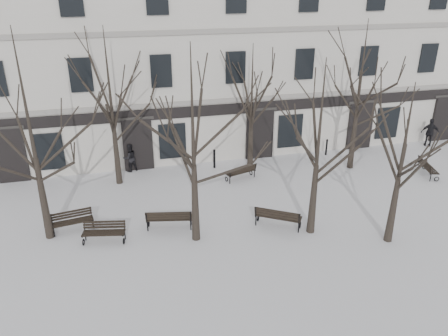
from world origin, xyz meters
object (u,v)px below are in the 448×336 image
object	(u,v)px
bench_0	(104,231)
bench_4	(241,172)
tree_3	(404,147)
tree_0	(27,115)
bench_3	(73,220)
bench_5	(427,167)
bench_2	(278,217)
tree_2	(320,130)
bench_1	(169,218)
tree_1	(193,125)

from	to	relation	value
bench_0	bench_4	xyz separation A→B (m)	(7.03, 4.29, -0.01)
tree_3	bench_4	distance (m)	8.96
tree_0	bench_3	world-z (taller)	tree_0
bench_4	bench_5	distance (m)	10.08
bench_2	tree_2	bearing A→B (deg)	-174.87
tree_0	bench_1	size ratio (longest dim) A/B	4.18
tree_2	bench_5	size ratio (longest dim) A/B	4.12
tree_2	bench_0	bearing A→B (deg)	170.85
tree_2	bench_4	distance (m)	7.11
tree_2	tree_3	xyz separation A→B (m)	(2.79, -1.39, -0.47)
tree_1	bench_5	bearing A→B (deg)	13.26
bench_2	bench_3	bearing A→B (deg)	19.86
bench_0	bench_2	xyz separation A→B (m)	(7.20, -0.71, 0.07)
tree_2	bench_1	xyz separation A→B (m)	(-5.75, 1.66, -4.02)
tree_2	bench_3	distance (m)	10.86
bench_3	bench_5	world-z (taller)	bench_5
tree_3	bench_5	size ratio (longest dim) A/B	3.69
tree_2	bench_3	xyz separation A→B (m)	(-9.72, 2.59, -4.08)
tree_1	tree_2	xyz separation A→B (m)	(4.79, -0.63, -0.39)
tree_3	bench_1	size ratio (longest dim) A/B	3.24
tree_2	bench_2	distance (m)	4.24
bench_3	bench_5	xyz separation A→B (m)	(18.22, 1.17, 0.00)
tree_3	bench_0	bearing A→B (deg)	166.25
bench_0	bench_4	world-z (taller)	bench_0
tree_0	bench_0	xyz separation A→B (m)	(2.21, -0.88, -4.79)
bench_4	tree_0	bearing A→B (deg)	2.77
bench_4	bench_5	world-z (taller)	bench_5
tree_2	tree_3	world-z (taller)	tree_2
bench_0	bench_3	distance (m)	1.78
tree_0	bench_4	world-z (taller)	tree_0
tree_3	bench_1	xyz separation A→B (m)	(-8.54, 3.05, -3.55)
tree_1	bench_1	distance (m)	4.62
tree_2	bench_0	world-z (taller)	tree_2
bench_1	tree_0	bearing A→B (deg)	4.72
tree_1	tree_2	size ratio (longest dim) A/B	1.09
tree_0	bench_5	xyz separation A→B (m)	(19.14, 1.52, -4.80)
tree_0	tree_2	world-z (taller)	tree_0
tree_1	bench_3	distance (m)	6.94
tree_1	bench_0	xyz separation A→B (m)	(-3.64, 0.73, -4.47)
bench_2	bench_1	bearing A→B (deg)	20.11
bench_0	bench_3	bearing A→B (deg)	147.67
tree_1	bench_0	size ratio (longest dim) A/B	4.45
bench_2	bench_4	size ratio (longest dim) A/B	1.15
tree_0	bench_1	distance (m)	6.83
tree_0	bench_0	bearing A→B (deg)	-21.76
tree_0	bench_4	bearing A→B (deg)	20.27
tree_3	bench_4	xyz separation A→B (m)	(-4.20, 7.04, -3.62)
bench_5	tree_2	bearing A→B (deg)	129.02
tree_3	tree_1	bearing A→B (deg)	165.10
bench_2	bench_4	xyz separation A→B (m)	(-0.17, 5.00, -0.08)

